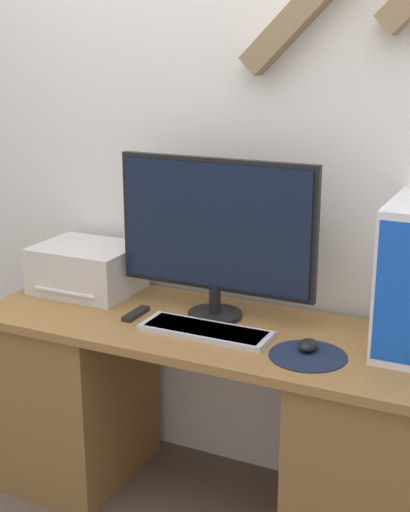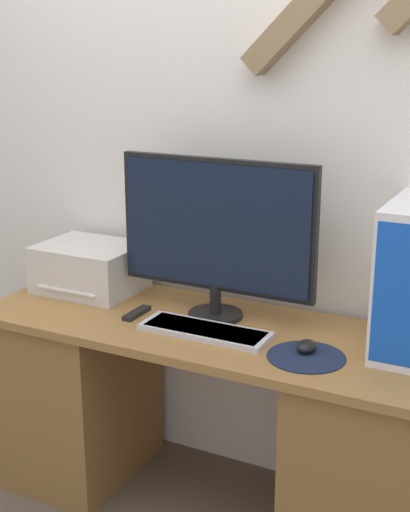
{
  "view_description": "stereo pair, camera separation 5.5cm",
  "coord_description": "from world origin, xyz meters",
  "px_view_note": "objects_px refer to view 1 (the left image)",
  "views": [
    {
      "loc": [
        0.94,
        -1.74,
        1.61
      ],
      "look_at": [
        -0.02,
        0.29,
        0.95
      ],
      "focal_mm": 50.0,
      "sensor_mm": 36.0,
      "label": 1
    },
    {
      "loc": [
        0.99,
        -1.72,
        1.61
      ],
      "look_at": [
        -0.02,
        0.29,
        0.95
      ],
      "focal_mm": 50.0,
      "sensor_mm": 36.0,
      "label": 2
    }
  ],
  "objects_px": {
    "keyboard": "(206,331)",
    "printer": "(87,268)",
    "mouse": "(308,345)",
    "monitor": "(215,230)",
    "remote_control": "(136,314)"
  },
  "relations": [
    {
      "from": "mouse",
      "to": "monitor",
      "type": "bearing_deg",
      "value": 158.83
    },
    {
      "from": "keyboard",
      "to": "printer",
      "type": "distance_m",
      "value": 0.63
    },
    {
      "from": "monitor",
      "to": "keyboard",
      "type": "bearing_deg",
      "value": -76.64
    },
    {
      "from": "keyboard",
      "to": "printer",
      "type": "height_order",
      "value": "printer"
    },
    {
      "from": "mouse",
      "to": "printer",
      "type": "bearing_deg",
      "value": 168.67
    },
    {
      "from": "monitor",
      "to": "remote_control",
      "type": "xyz_separation_m",
      "value": [
        -0.25,
        -0.11,
        -0.3
      ]
    },
    {
      "from": "keyboard",
      "to": "mouse",
      "type": "height_order",
      "value": "mouse"
    },
    {
      "from": "mouse",
      "to": "remote_control",
      "type": "distance_m",
      "value": 0.64
    },
    {
      "from": "mouse",
      "to": "printer",
      "type": "height_order",
      "value": "printer"
    },
    {
      "from": "mouse",
      "to": "remote_control",
      "type": "height_order",
      "value": "mouse"
    },
    {
      "from": "mouse",
      "to": "remote_control",
      "type": "bearing_deg",
      "value": 176.84
    },
    {
      "from": "monitor",
      "to": "printer",
      "type": "bearing_deg",
      "value": 175.88
    },
    {
      "from": "keyboard",
      "to": "monitor",
      "type": "bearing_deg",
      "value": 103.36
    },
    {
      "from": "keyboard",
      "to": "remote_control",
      "type": "relative_size",
      "value": 3.17
    },
    {
      "from": "keyboard",
      "to": "printer",
      "type": "xyz_separation_m",
      "value": [
        -0.59,
        0.19,
        0.08
      ]
    }
  ]
}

